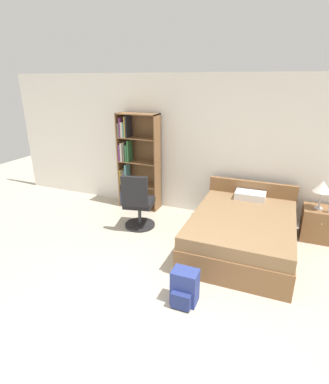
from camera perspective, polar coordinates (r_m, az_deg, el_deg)
The scene contains 8 objects.
ground_plane at distance 3.47m, azimuth -4.58°, elevation -25.15°, with size 14.00×14.00×0.00m, color #BCB29E.
wall_back at distance 5.61m, azimuth 9.92°, elevation 8.19°, with size 9.00×0.06×2.60m.
bookshelf at distance 6.02m, azimuth -5.80°, elevation 5.63°, with size 0.82×0.32×1.89m.
bed at distance 4.81m, azimuth 14.62°, elevation -7.19°, with size 1.50×2.01×0.82m.
office_chair at distance 5.19m, azimuth -5.08°, elevation -2.35°, with size 0.57×0.64×1.02m.
nightstand at distance 5.54m, azimuth 27.37°, elevation -5.38°, with size 0.54×0.49×0.54m.
table_lamp at distance 5.29m, azimuth 27.88°, elevation 0.82°, with size 0.28×0.28×0.47m.
backpack_blue at distance 3.67m, azimuth 3.82°, elevation -17.76°, with size 0.30×0.29×0.43m.
Camera 1 is at (1.13, -2.14, 2.48)m, focal length 28.00 mm.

